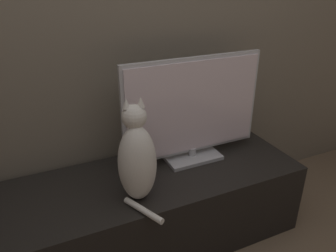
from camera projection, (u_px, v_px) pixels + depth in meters
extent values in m
cube|color=black|center=(154.00, 208.00, 1.78)|extent=(1.58, 0.56, 0.42)
cube|color=#B7B7BC|center=(192.00, 156.00, 1.86)|extent=(0.31, 0.19, 0.02)
cylinder|color=#B7B7BC|center=(192.00, 151.00, 1.84)|extent=(0.04, 0.04, 0.04)
cube|color=#B7B7BC|center=(193.00, 106.00, 1.74)|extent=(0.79, 0.02, 0.53)
cube|color=silver|center=(194.00, 107.00, 1.72)|extent=(0.76, 0.01, 0.49)
ellipsoid|color=silver|center=(137.00, 164.00, 1.45)|extent=(0.20, 0.18, 0.37)
ellipsoid|color=black|center=(135.00, 161.00, 1.51)|extent=(0.10, 0.07, 0.20)
sphere|color=silver|center=(134.00, 117.00, 1.39)|extent=(0.13, 0.13, 0.11)
cone|color=silver|center=(126.00, 103.00, 1.36)|extent=(0.04, 0.04, 0.04)
cone|color=silver|center=(141.00, 102.00, 1.37)|extent=(0.04, 0.04, 0.04)
cylinder|color=silver|center=(143.00, 210.00, 1.43)|extent=(0.12, 0.21, 0.03)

